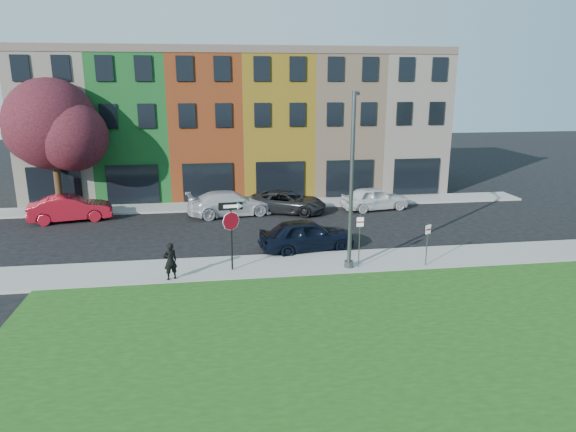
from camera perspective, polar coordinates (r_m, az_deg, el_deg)
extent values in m
plane|color=black|center=(21.14, 4.92, -8.24)|extent=(120.00, 120.00, 0.00)
cube|color=gray|center=(24.31, 7.92, -5.04)|extent=(40.00, 3.00, 0.12)
cube|color=gray|center=(34.92, -5.51, 1.20)|extent=(40.00, 2.40, 0.12)
cube|color=beige|center=(41.56, -23.14, 9.18)|extent=(5.00, 10.00, 10.00)
cube|color=#268B35|center=(40.60, -16.22, 9.67)|extent=(5.00, 10.00, 10.00)
cube|color=#B94B1E|center=(40.24, -9.05, 10.03)|extent=(5.00, 10.00, 10.00)
cube|color=gold|center=(40.50, -1.84, 10.23)|extent=(5.00, 10.00, 10.00)
cube|color=tan|center=(41.36, 5.17, 10.27)|extent=(5.00, 10.00, 10.00)
cube|color=beige|center=(42.80, 11.80, 10.18)|extent=(5.00, 10.00, 10.00)
cube|color=black|center=(35.75, -4.86, 3.90)|extent=(30.00, 0.12, 2.60)
cylinder|color=black|center=(22.58, -6.30, -2.37)|extent=(0.08, 0.08, 3.00)
cylinder|color=white|center=(22.36, -6.35, -0.55)|extent=(0.84, 0.10, 0.84)
cylinder|color=maroon|center=(22.33, -6.35, -0.57)|extent=(0.80, 0.09, 0.80)
cube|color=black|center=(22.19, -6.40, 1.09)|extent=(1.05, 0.13, 0.34)
cube|color=white|center=(22.16, -6.40, 1.07)|extent=(0.66, 0.08, 0.14)
imported|color=black|center=(22.15, -12.95, -4.91)|extent=(0.87, 0.82, 1.61)
imported|color=black|center=(25.60, 2.11, -2.10)|extent=(3.47, 5.37, 1.61)
imported|color=maroon|center=(33.61, -23.02, 0.79)|extent=(3.44, 5.38, 1.57)
imported|color=#B9B8BD|center=(32.45, -6.44, 1.42)|extent=(4.00, 6.09, 1.55)
imported|color=black|center=(32.93, -0.17, 1.58)|extent=(5.90, 6.71, 1.41)
imported|color=silver|center=(34.19, 9.63, 1.96)|extent=(3.19, 5.01, 1.51)
cylinder|color=#4A4D50|center=(22.33, 7.07, 3.67)|extent=(0.18, 0.18, 7.73)
cylinder|color=#4A4D50|center=(23.33, 6.78, -5.31)|extent=(0.40, 0.40, 0.30)
cylinder|color=#4A4D50|center=(22.92, 7.53, 13.43)|extent=(0.76, 1.93, 0.12)
cube|color=#4A4D50|center=(24.01, 7.68, 13.36)|extent=(0.41, 0.60, 0.16)
cylinder|color=#4A4D50|center=(23.06, 7.93, -2.76)|extent=(0.05, 0.05, 2.46)
cube|color=white|center=(22.78, 8.03, -0.66)|extent=(0.32, 0.02, 0.42)
cube|color=maroon|center=(22.76, 8.05, -0.67)|extent=(0.32, 0.01, 0.06)
cylinder|color=#4A4D50|center=(23.97, 15.18, -3.06)|extent=(0.05, 0.05, 1.98)
cube|color=white|center=(23.74, 15.32, -1.44)|extent=(0.30, 0.15, 0.42)
cube|color=maroon|center=(23.72, 15.34, -1.46)|extent=(0.30, 0.14, 0.06)
cylinder|color=black|center=(36.06, -24.19, 3.35)|extent=(0.44, 0.44, 3.53)
sphere|color=black|center=(35.59, -24.83, 9.26)|extent=(5.66, 5.66, 5.66)
sphere|color=black|center=(34.46, -22.81, 8.15)|extent=(4.25, 4.25, 4.25)
sphere|color=black|center=(36.95, -26.23, 8.38)|extent=(3.96, 3.96, 3.96)
sphere|color=black|center=(36.00, -24.32, 10.96)|extent=(3.40, 3.40, 3.40)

